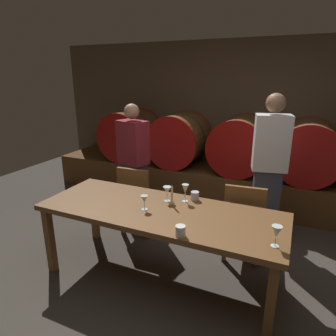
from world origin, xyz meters
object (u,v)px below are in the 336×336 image
object	(u,v)px
chair_left	(138,197)
wine_glass_far_right	(276,232)
dining_table	(160,216)
cup_right	(180,231)
wine_glass_far_left	(144,200)
wine_glass_center_right	(185,189)
candle_center	(172,200)
wine_barrel_far_left	(131,135)
chair_right	(244,218)
wine_barrel_center	(240,145)
wine_barrel_left	(180,139)
cup_left	(195,196)
guest_right	(269,168)
wine_glass_center_left	(167,190)
wine_barrel_right	(308,151)
guest_left	(134,164)

from	to	relation	value
chair_left	wine_glass_far_right	world-z (taller)	wine_glass_far_right
dining_table	cup_right	xyz separation A→B (m)	(0.35, -0.36, 0.11)
cup_right	wine_glass_far_left	bearing A→B (deg)	147.98
wine_glass_center_right	wine_glass_far_right	bearing A→B (deg)	-28.34
candle_center	wine_glass_far_right	size ratio (longest dim) A/B	1.30
wine_barrel_far_left	chair_right	world-z (taller)	wine_barrel_far_left
chair_right	wine_barrel_center	bearing A→B (deg)	-81.98
wine_glass_far_right	wine_barrel_center	bearing A→B (deg)	106.89
wine_barrel_far_left	wine_barrel_left	world-z (taller)	same
chair_right	cup_left	world-z (taller)	chair_right
chair_left	wine_glass_far_right	distance (m)	1.91
wine_glass_center_right	cup_left	bearing A→B (deg)	45.21
wine_barrel_center	cup_right	world-z (taller)	wine_barrel_center
candle_center	wine_glass_far_left	xyz separation A→B (m)	(-0.19, -0.18, 0.04)
chair_left	wine_barrel_far_left	bearing A→B (deg)	-59.39
guest_right	wine_glass_far_left	xyz separation A→B (m)	(-0.94, -1.26, -0.06)
wine_barrel_far_left	wine_glass_center_left	distance (m)	2.52
wine_barrel_far_left	wine_glass_center_right	bearing A→B (deg)	-47.32
dining_table	chair_right	xyz separation A→B (m)	(0.67, 0.63, -0.18)
wine_barrel_far_left	cup_left	xyz separation A→B (m)	(1.82, -1.82, -0.14)
wine_barrel_far_left	dining_table	size ratio (longest dim) A/B	0.38
chair_left	cup_left	xyz separation A→B (m)	(0.85, -0.34, 0.29)
wine_barrel_center	wine_glass_far_left	xyz separation A→B (m)	(-0.43, -2.21, -0.08)
chair_right	wine_glass_center_left	size ratio (longest dim) A/B	5.84
dining_table	wine_barrel_left	bearing A→B (deg)	107.31
guest_right	cup_right	distance (m)	1.63
wine_glass_far_left	cup_left	world-z (taller)	wine_glass_far_left
wine_barrel_right	cup_left	xyz separation A→B (m)	(-1.01, -1.82, -0.14)
wine_barrel_center	wine_glass_center_left	world-z (taller)	wine_barrel_center
wine_barrel_far_left	chair_right	xyz separation A→B (m)	(2.27, -1.52, -0.43)
dining_table	cup_left	size ratio (longest dim) A/B	26.33
candle_center	wine_barrel_left	bearing A→B (deg)	110.01
chair_right	wine_glass_center_right	distance (m)	0.74
wine_glass_center_left	wine_glass_center_right	xyz separation A→B (m)	(0.16, 0.06, 0.01)
wine_glass_center_right	wine_glass_far_right	world-z (taller)	wine_glass_center_right
candle_center	cup_right	xyz separation A→B (m)	(0.28, -0.48, -0.02)
chair_right	wine_glass_center_left	bearing A→B (deg)	27.43
dining_table	guest_right	xyz separation A→B (m)	(0.81, 1.20, 0.22)
guest_left	wine_glass_far_left	bearing A→B (deg)	142.31
chair_left	wine_glass_far_right	xyz separation A→B (m)	(1.65, -0.89, 0.37)
cup_left	guest_right	bearing A→B (deg)	55.80
wine_barrel_left	dining_table	bearing A→B (deg)	-72.69
chair_right	guest_right	size ratio (longest dim) A/B	0.51
wine_barrel_left	cup_right	xyz separation A→B (m)	(1.02, -2.51, -0.14)
wine_glass_center_left	dining_table	bearing A→B (deg)	-86.21
chair_right	dining_table	bearing A→B (deg)	37.97
chair_left	candle_center	world-z (taller)	candle_center
guest_left	chair_left	bearing A→B (deg)	143.68
wine_glass_center_right	wine_barrel_center	bearing A→B (deg)	85.37
chair_left	wine_glass_center_left	world-z (taller)	wine_glass_center_left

